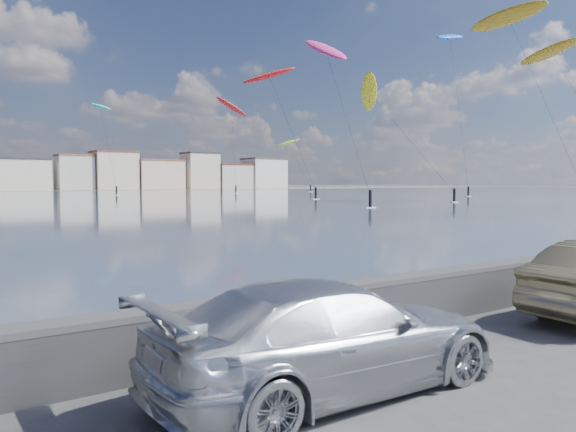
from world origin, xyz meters
name	(u,v)px	position (x,y,z in m)	size (l,w,h in m)	color
ground	(399,404)	(0.00, 0.00, 0.00)	(700.00, 700.00, 0.00)	#333335
seawall	(283,318)	(0.00, 2.70, 0.58)	(400.00, 0.36, 1.08)	#28282B
car_silver	(329,336)	(-0.45, 0.88, 0.76)	(2.14, 5.26, 1.53)	silver
kitesurfer_1	(288,144)	(88.58, 131.69, 13.94)	(8.40, 15.41, 15.91)	#8CD826
kitesurfer_4	(270,77)	(45.46, 74.30, 20.13)	(8.88, 11.81, 22.17)	red
kitesurfer_7	(326,52)	(39.86, 52.12, 19.38)	(5.54, 16.55, 22.19)	#E5338C
kitesurfer_8	(231,108)	(62.99, 119.51, 21.22)	(8.45, 8.20, 24.13)	red
kitesurfer_11	(509,18)	(66.15, 43.90, 25.92)	(5.59, 17.85, 28.17)	#BF8C19
kitesurfer_13	(552,54)	(70.18, 39.75, 20.65)	(5.63, 17.12, 23.25)	#BF8C19
kitesurfer_15	(101,108)	(30.76, 119.47, 18.73)	(4.09, 12.32, 20.48)	#19BFBF
kitesurfer_16	(450,39)	(86.87, 71.35, 31.58)	(9.49, 9.34, 33.73)	blue
kitesurfer_19	(370,93)	(55.58, 60.84, 16.62)	(6.74, 19.33, 19.94)	yellow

